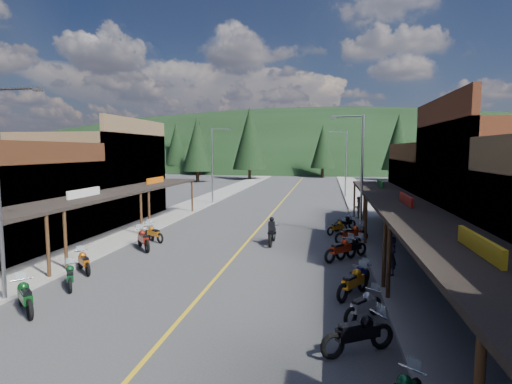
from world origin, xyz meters
The scene contains 41 objects.
ground centered at (0.00, 0.00, 0.00)m, with size 220.00×220.00×0.00m, color #38383A.
centerline centered at (0.00, 20.00, 0.01)m, with size 0.15×90.00×0.01m, color gold.
sidewalk_west centered at (-8.70, 20.00, 0.07)m, with size 3.40×94.00×0.15m, color gray.
sidewalk_east centered at (8.70, 20.00, 0.07)m, with size 3.40×94.00×0.15m, color gray.
shop_west_2 centered at (-13.75, 1.70, 2.53)m, with size 10.90×9.00×6.20m.
shop_west_3 centered at (-13.78, 11.30, 3.52)m, with size 10.90×10.20×8.20m.
shop_east_3 centered at (13.75, 11.30, 2.53)m, with size 10.90×10.20×6.20m.
streetlight_0 centered at (-6.95, -6.00, 4.46)m, with size 2.16×0.18×8.00m.
streetlight_1 centered at (-6.95, 22.00, 4.46)m, with size 2.16×0.18×8.00m.
streetlight_2 centered at (6.95, 8.00, 4.46)m, with size 2.16×0.18×8.00m.
streetlight_3 centered at (6.95, 30.00, 4.46)m, with size 2.16×0.18×8.00m.
ridge_hill centered at (0.00, 135.00, 0.00)m, with size 310.00×140.00×60.00m, color black.
pine_0 centered at (-40.00, 62.00, 6.48)m, with size 5.04×5.04×11.00m.
pine_1 centered at (-24.00, 70.00, 7.24)m, with size 5.88×5.88×12.50m.
pine_2 centered at (-10.00, 58.00, 7.99)m, with size 6.72×6.72×14.00m.
pine_3 centered at (4.00, 66.00, 6.48)m, with size 5.04×5.04×11.00m.
pine_4 centered at (18.00, 60.00, 7.24)m, with size 5.88×5.88×12.50m.
pine_5 centered at (34.00, 72.00, 7.99)m, with size 6.72×6.72×14.00m.
pine_7 centered at (-32.00, 76.00, 7.24)m, with size 5.88×5.88×12.50m.
pine_8 centered at (-22.00, 40.00, 5.98)m, with size 4.48×4.48×10.00m.
pine_9 centered at (24.00, 45.00, 6.38)m, with size 4.93×4.93×10.80m.
pine_10 centered at (-18.00, 50.00, 6.78)m, with size 5.38×5.38×11.60m.
pine_11 centered at (20.00, 38.00, 7.19)m, with size 5.82×5.82×12.40m.
bike_west_5 centered at (-5.57, -6.77, 0.63)m, with size 0.74×2.22×1.27m, color #0D4116, non-canonical shape.
bike_west_6 centered at (-5.63, -4.16, 0.54)m, with size 0.63×1.90×1.09m, color #0C3F1D, non-canonical shape.
bike_west_7 centered at (-6.32, -2.16, 0.57)m, with size 0.66×1.98×1.13m, color #B5530C, non-canonical shape.
bike_west_8 centered at (-5.51, 2.36, 0.67)m, with size 0.78×2.35×1.34m, color maroon, non-canonical shape.
bike_west_9 centered at (-5.80, 4.39, 0.57)m, with size 0.66×1.99×1.14m, color #B75F0D, non-canonical shape.
bike_west_10 centered at (-6.39, 5.25, 0.57)m, with size 0.66×1.99×1.14m, color #9E9DA2, non-canonical shape.
bike_east_4 centered at (5.77, -7.68, 0.66)m, with size 0.77×2.30×1.31m, color black, non-canonical shape.
bike_east_5 centered at (6.12, -5.37, 0.57)m, with size 0.66×1.98×1.13m, color #ACABB1, non-canonical shape.
bike_east_6 centered at (5.93, -3.19, 0.64)m, with size 0.75×2.26×1.29m, color #C2710D, non-canonical shape.
bike_east_7 centered at (6.19, -2.08, 0.56)m, with size 0.65×1.95×1.11m, color navy, non-canonical shape.
bike_east_8 centered at (5.63, 1.96, 0.66)m, with size 0.77×2.32×1.33m, color #B6260D, non-canonical shape.
bike_east_9 centered at (6.21, 2.65, 0.62)m, with size 0.73×2.18×1.25m, color black, non-canonical shape.
bike_east_10 centered at (6.41, 6.08, 0.65)m, with size 0.76×2.27×1.30m, color #B2270C, non-canonical shape.
bike_east_11 centered at (5.63, 8.56, 0.54)m, with size 0.63×1.88×1.08m, color #A45C0B, non-canonical shape.
bike_east_12 centered at (6.17, 10.03, 0.61)m, with size 0.71×2.14×1.23m, color black, non-canonical shape.
rider_on_bike centered at (1.62, 4.99, 0.70)m, with size 0.78×2.30×1.75m.
pedestrian_east_a centered at (7.75, -0.53, 1.02)m, with size 0.63×0.41×1.73m, color black.
pedestrian_east_b centered at (7.45, 14.70, 1.04)m, with size 0.87×0.50×1.79m, color brown.
Camera 1 is at (4.81, -18.73, 5.73)m, focal length 28.00 mm.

